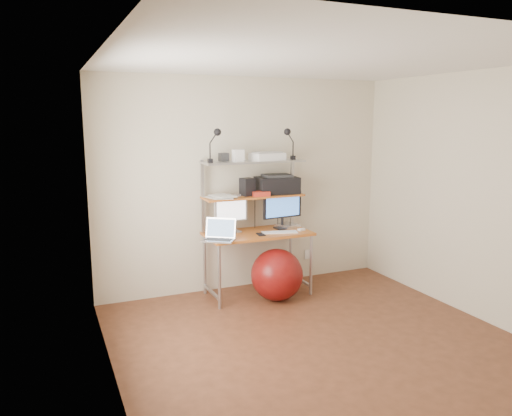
{
  "coord_description": "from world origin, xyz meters",
  "views": [
    {
      "loc": [
        -2.22,
        -3.66,
        2.03
      ],
      "look_at": [
        -0.15,
        1.15,
        1.08
      ],
      "focal_mm": 35.0,
      "sensor_mm": 36.0,
      "label": 1
    }
  ],
  "objects_px": {
    "monitor_black": "(282,207)",
    "exercise_ball": "(277,275)",
    "monitor_silver": "(231,211)",
    "printer": "(277,184)",
    "laptop": "(220,235)"
  },
  "relations": [
    {
      "from": "printer",
      "to": "exercise_ball",
      "type": "height_order",
      "value": "printer"
    },
    {
      "from": "monitor_silver",
      "to": "printer",
      "type": "xyz_separation_m",
      "value": [
        0.59,
        0.02,
        0.27
      ]
    },
    {
      "from": "laptop",
      "to": "monitor_black",
      "type": "bearing_deg",
      "value": 50.94
    },
    {
      "from": "exercise_ball",
      "to": "monitor_silver",
      "type": "bearing_deg",
      "value": 134.85
    },
    {
      "from": "monitor_silver",
      "to": "exercise_ball",
      "type": "height_order",
      "value": "monitor_silver"
    },
    {
      "from": "exercise_ball",
      "to": "printer",
      "type": "bearing_deg",
      "value": 65.11
    },
    {
      "from": "monitor_black",
      "to": "printer",
      "type": "relative_size",
      "value": 1.03
    },
    {
      "from": "monitor_silver",
      "to": "monitor_black",
      "type": "height_order",
      "value": "monitor_black"
    },
    {
      "from": "monitor_black",
      "to": "exercise_ball",
      "type": "relative_size",
      "value": 0.87
    },
    {
      "from": "monitor_silver",
      "to": "monitor_black",
      "type": "xyz_separation_m",
      "value": [
        0.62,
        -0.06,
        0.01
      ]
    },
    {
      "from": "monitor_black",
      "to": "laptop",
      "type": "bearing_deg",
      "value": -170.62
    },
    {
      "from": "monitor_silver",
      "to": "monitor_black",
      "type": "bearing_deg",
      "value": -13.98
    },
    {
      "from": "monitor_black",
      "to": "printer",
      "type": "bearing_deg",
      "value": 106.28
    },
    {
      "from": "monitor_black",
      "to": "exercise_ball",
      "type": "distance_m",
      "value": 0.81
    },
    {
      "from": "laptop",
      "to": "printer",
      "type": "height_order",
      "value": "printer"
    }
  ]
}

